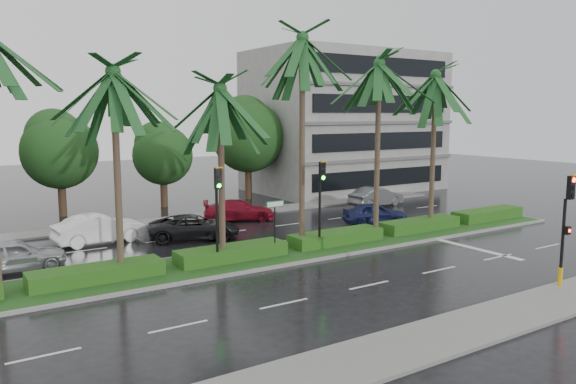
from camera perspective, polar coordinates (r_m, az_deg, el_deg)
ground at (r=26.54m, az=1.08°, el=-6.73°), size 120.00×120.00×0.00m
near_sidewalk at (r=19.34m, az=18.69°, el=-12.68°), size 40.00×2.40×0.12m
far_sidewalk at (r=36.85m, az=-9.43°, el=-2.56°), size 40.00×2.00×0.12m
median at (r=27.33m, az=-0.10°, el=-6.12°), size 36.00×4.00×0.15m
hedge at (r=27.24m, az=-0.10°, el=-5.37°), size 35.20×1.40×0.60m
lane_markings at (r=27.98m, az=6.77°, el=-6.00°), size 34.00×13.06×0.01m
palm_row at (r=25.91m, az=-2.49°, el=11.57°), size 26.30×4.20×10.95m
signal_near at (r=23.97m, az=26.40°, el=-3.05°), size 0.34×0.45×4.36m
signal_median_left at (r=24.22m, az=-7.17°, el=-0.97°), size 0.34×0.42×4.36m
signal_median_right at (r=27.04m, az=3.38°, el=0.01°), size 0.34×0.42×4.36m
street_sign at (r=25.95m, az=-1.33°, el=-2.27°), size 0.95×0.09×2.60m
bg_trees at (r=41.34m, az=-13.20°, el=4.96°), size 32.85×5.66×8.18m
building at (r=50.27m, az=5.72°, el=7.11°), size 16.00×10.00×12.00m
car_silver at (r=26.87m, az=-26.05°, el=-5.82°), size 1.76×4.19×1.41m
car_white at (r=30.95m, az=-18.56°, el=-3.56°), size 2.00×4.80×1.54m
car_darkgrey at (r=30.65m, az=-9.49°, el=-3.54°), size 3.72×5.32×1.35m
car_red at (r=35.78m, az=-5.00°, el=-1.84°), size 3.53×4.83×1.30m
car_blue at (r=34.77m, az=8.84°, el=-2.16°), size 2.97×4.24×1.34m
car_grey at (r=41.35m, az=8.96°, el=-0.48°), size 1.83×4.45×1.43m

